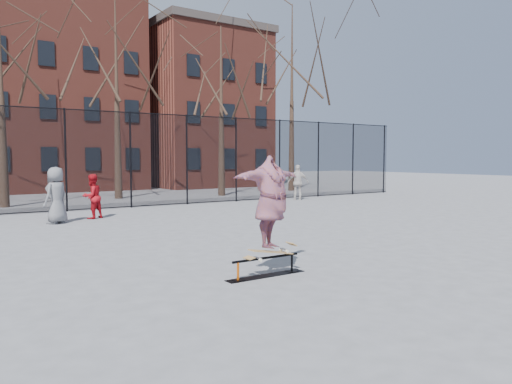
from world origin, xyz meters
TOP-DOWN VIEW (x-y plane):
  - ground at (0.00, 0.00)m, footprint 100.00×100.00m
  - skate_rail at (-1.21, 0.02)m, footprint 1.59×0.24m
  - skateboard at (-1.10, 0.02)m, footprint 0.93×0.22m
  - skater at (-1.10, 0.02)m, footprint 2.07×1.31m
  - bystander_grey at (-2.57, 9.52)m, footprint 1.05×0.98m
  - bystander_red at (-1.26, 10.14)m, footprint 0.92×0.84m
  - bystander_white at (9.31, 11.91)m, footprint 1.07×0.95m
  - fence at (-0.01, 13.00)m, footprint 34.03×0.07m
  - tree_row at (-0.25, 17.15)m, footprint 33.66×7.46m
  - rowhouses at (0.72, 26.00)m, footprint 29.00×7.00m

SIDE VIEW (x-z plane):
  - ground at x=0.00m, z-range 0.00..0.00m
  - skate_rail at x=-1.21m, z-range -0.04..0.31m
  - skateboard at x=-1.10m, z-range 0.35..0.46m
  - bystander_red at x=-1.26m, z-range 0.00..1.53m
  - bystander_white at x=9.31m, z-range 0.00..1.74m
  - bystander_grey at x=-2.57m, z-range 0.00..1.81m
  - skater at x=-1.10m, z-range 0.46..2.10m
  - fence at x=-0.01m, z-range 0.05..4.05m
  - rowhouses at x=0.72m, z-range -0.44..12.56m
  - tree_row at x=-0.25m, z-range 2.02..12.69m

